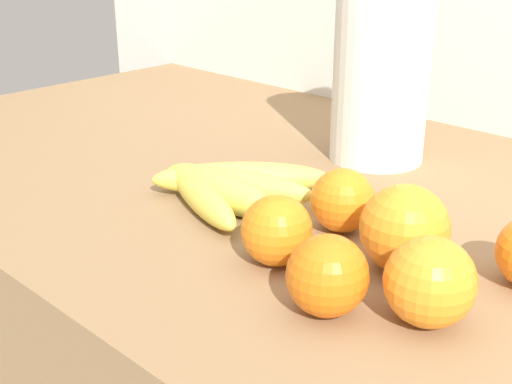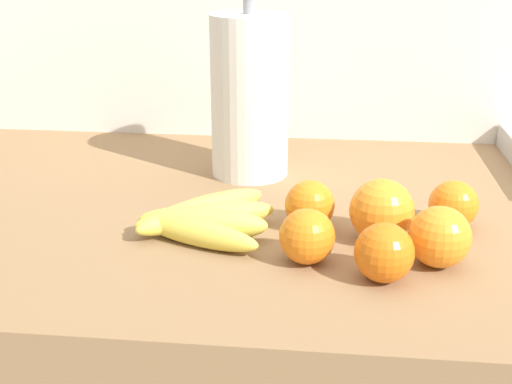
# 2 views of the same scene
# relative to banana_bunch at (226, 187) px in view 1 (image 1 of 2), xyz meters

# --- Properties ---
(banana_bunch) EXTENTS (0.19, 0.20, 0.04)m
(banana_bunch) POSITION_rel_banana_bunch_xyz_m (0.00, 0.00, 0.00)
(banana_bunch) COLOR #E8D14C
(banana_bunch) RESTS_ON counter
(orange_far_right) EXTENTS (0.08, 0.08, 0.08)m
(orange_far_right) POSITION_rel_banana_bunch_xyz_m (0.23, 0.00, 0.02)
(orange_far_right) COLOR orange
(orange_far_right) RESTS_ON counter
(orange_right) EXTENTS (0.07, 0.07, 0.07)m
(orange_right) POSITION_rel_banana_bunch_xyz_m (0.14, 0.03, 0.01)
(orange_right) COLOR orange
(orange_right) RESTS_ON counter
(orange_front) EXTENTS (0.07, 0.07, 0.07)m
(orange_front) POSITION_rel_banana_bunch_xyz_m (0.14, -0.07, 0.01)
(orange_front) COLOR orange
(orange_front) RESTS_ON counter
(orange_center) EXTENTS (0.07, 0.07, 0.07)m
(orange_center) POSITION_rel_banana_bunch_xyz_m (0.30, -0.06, 0.02)
(orange_center) COLOR orange
(orange_center) RESTS_ON counter
(orange_back_left) EXTENTS (0.07, 0.07, 0.07)m
(orange_back_left) POSITION_rel_banana_bunch_xyz_m (0.23, -0.10, 0.01)
(orange_back_left) COLOR orange
(orange_back_left) RESTS_ON counter
(paper_towel_roll) EXTENTS (0.12, 0.12, 0.29)m
(paper_towel_roll) POSITION_rel_banana_bunch_xyz_m (0.03, 0.25, 0.11)
(paper_towel_roll) COLOR white
(paper_towel_roll) RESTS_ON counter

